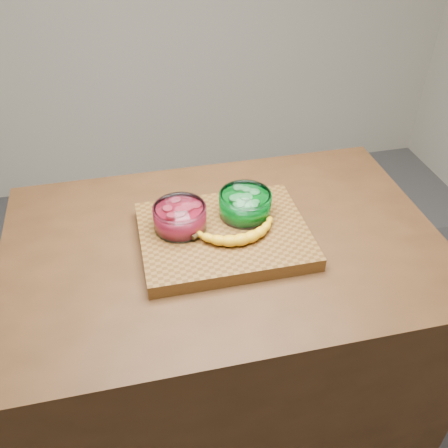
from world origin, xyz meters
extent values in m
plane|color=#525155|center=(0.00, 0.00, 0.00)|extent=(3.50, 3.50, 0.00)
cube|color=#4B2D16|center=(0.00, 0.00, 0.45)|extent=(1.20, 0.80, 0.90)
cube|color=brown|center=(0.00, 0.00, 0.92)|extent=(0.45, 0.35, 0.04)
cylinder|color=white|center=(-0.11, 0.04, 0.97)|extent=(0.14, 0.14, 0.07)
cylinder|color=red|center=(-0.11, 0.04, 0.96)|extent=(0.12, 0.12, 0.04)
cylinder|color=#FF5068|center=(-0.11, 0.04, 0.99)|extent=(0.11, 0.11, 0.02)
cylinder|color=white|center=(0.07, 0.06, 0.97)|extent=(0.14, 0.14, 0.07)
cylinder|color=#01901E|center=(0.07, 0.06, 0.96)|extent=(0.12, 0.12, 0.04)
cylinder|color=#68DE74|center=(0.07, 0.06, 0.99)|extent=(0.12, 0.12, 0.02)
camera|label=1|loc=(-0.23, -1.02, 1.79)|focal=40.00mm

